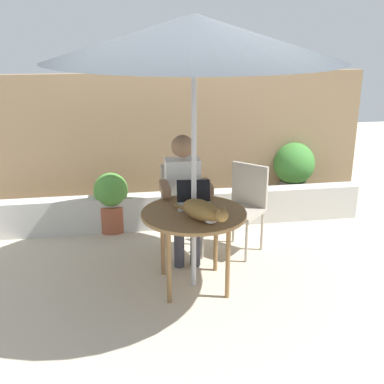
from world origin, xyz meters
TOP-DOWN VIEW (x-y plane):
  - ground_plane at (0.00, 0.00)m, footprint 14.00×14.00m
  - fence_back at (0.00, 2.00)m, footprint 4.93×0.08m
  - planter_wall_low at (0.00, 1.39)m, footprint 4.44×0.20m
  - patio_table at (0.00, 0.00)m, footprint 0.92×0.92m
  - patio_umbrella at (0.00, 0.00)m, footprint 2.36×2.36m
  - chair_occupied at (0.00, 0.77)m, footprint 0.40×0.40m
  - chair_empty at (0.64, 0.68)m, footprint 0.57×0.57m
  - person_seated at (0.00, 0.61)m, footprint 0.48×0.48m
  - laptop at (0.03, 0.18)m, footprint 0.32×0.28m
  - cat at (0.05, -0.20)m, footprint 0.39×0.58m
  - potted_plant_near_fence at (-0.72, 1.41)m, footprint 0.39×0.39m
  - potted_plant_by_chair at (1.62, 1.91)m, footprint 0.53×0.53m

SIDE VIEW (x-z plane):
  - ground_plane at x=0.00m, z-range 0.00..0.00m
  - planter_wall_low at x=0.00m, z-range 0.00..0.41m
  - potted_plant_near_fence at x=-0.72m, z-range 0.02..0.70m
  - potted_plant_by_chair at x=1.62m, z-range 0.06..0.88m
  - chair_occupied at x=0.00m, z-range 0.08..0.99m
  - chair_empty at x=0.64m, z-range 0.08..0.99m
  - patio_table at x=0.00m, z-range 0.29..1.00m
  - person_seated at x=0.00m, z-range 0.08..1.33m
  - laptop at x=0.03m, z-range 0.67..0.88m
  - cat at x=0.05m, z-range 0.71..0.88m
  - fence_back at x=0.00m, z-range 0.00..1.71m
  - patio_umbrella at x=0.00m, z-range 0.99..3.32m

